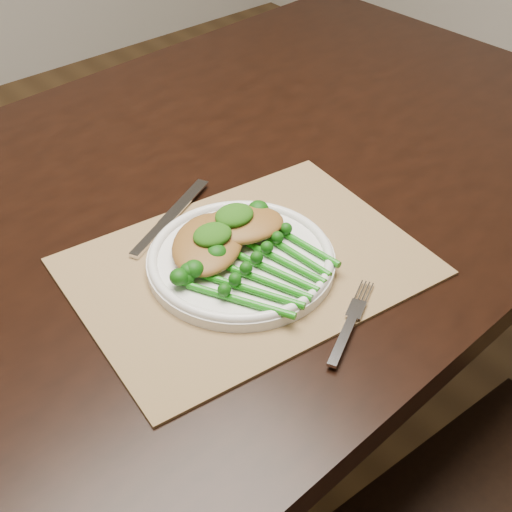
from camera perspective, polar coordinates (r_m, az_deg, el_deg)
floor at (r=1.63m, az=-6.72°, el=-17.05°), size 4.00×4.00×0.00m
dining_table at (r=1.30m, az=-4.26°, el=-8.87°), size 1.65×1.00×0.75m
placemat at (r=0.93m, az=-0.69°, el=-0.84°), size 0.47×0.37×0.00m
dinner_plate at (r=0.92m, az=-1.21°, el=-0.25°), size 0.24×0.24×0.02m
knife at (r=1.00m, az=-7.39°, el=2.58°), size 0.18×0.10×0.01m
fork at (r=0.86m, az=7.78°, el=-4.78°), size 0.14×0.08×0.00m
chicken_fillet_left at (r=0.92m, az=-3.89°, el=1.00°), size 0.16×0.15×0.03m
chicken_fillet_right at (r=0.94m, az=-1.23°, el=2.50°), size 0.14×0.12×0.02m
pesto_dollop_left at (r=0.91m, az=-3.51°, el=1.71°), size 0.05×0.04×0.02m
pesto_dollop_right at (r=0.93m, az=-1.75°, el=3.28°), size 0.05×0.05×0.02m
broccolini_bundle at (r=0.89m, az=1.17°, el=-1.07°), size 0.20×0.22×0.04m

